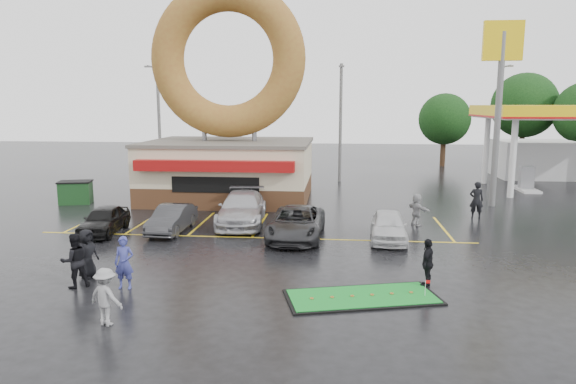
# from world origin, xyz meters

# --- Properties ---
(ground) EXTENTS (120.00, 120.00, 0.00)m
(ground) POSITION_xyz_m (0.00, 0.00, 0.00)
(ground) COLOR black
(ground) RESTS_ON ground
(donut_shop) EXTENTS (10.20, 8.70, 13.50)m
(donut_shop) POSITION_xyz_m (-3.00, 12.97, 4.46)
(donut_shop) COLOR #472B19
(donut_shop) RESTS_ON ground
(gas_station) EXTENTS (12.30, 13.65, 5.90)m
(gas_station) POSITION_xyz_m (20.00, 20.94, 3.70)
(gas_station) COLOR silver
(gas_station) RESTS_ON ground
(shell_sign) EXTENTS (2.20, 0.36, 10.60)m
(shell_sign) POSITION_xyz_m (13.00, 12.00, 7.38)
(shell_sign) COLOR slate
(shell_sign) RESTS_ON ground
(streetlight_left) EXTENTS (0.40, 2.21, 9.00)m
(streetlight_left) POSITION_xyz_m (-10.00, 19.92, 4.78)
(streetlight_left) COLOR slate
(streetlight_left) RESTS_ON ground
(streetlight_mid) EXTENTS (0.40, 2.21, 9.00)m
(streetlight_mid) POSITION_xyz_m (4.00, 20.92, 4.78)
(streetlight_mid) COLOR slate
(streetlight_mid) RESTS_ON ground
(streetlight_right) EXTENTS (0.40, 2.21, 9.00)m
(streetlight_right) POSITION_xyz_m (16.00, 21.92, 4.78)
(streetlight_right) COLOR slate
(streetlight_right) RESTS_ON ground
(tree_far_c) EXTENTS (6.30, 6.30, 9.00)m
(tree_far_c) POSITION_xyz_m (22.00, 34.00, 5.84)
(tree_far_c) COLOR #332114
(tree_far_c) RESTS_ON ground
(tree_far_d) EXTENTS (4.90, 4.90, 7.00)m
(tree_far_d) POSITION_xyz_m (14.00, 32.00, 4.53)
(tree_far_d) COLOR #332114
(tree_far_d) RESTS_ON ground
(car_black) EXTENTS (1.77, 3.87, 1.29)m
(car_black) POSITION_xyz_m (-7.00, 3.50, 0.64)
(car_black) COLOR black
(car_black) RESTS_ON ground
(car_dgrey) EXTENTS (1.49, 3.90, 1.27)m
(car_dgrey) POSITION_xyz_m (-3.93, 4.08, 0.63)
(car_dgrey) COLOR #2D2D2F
(car_dgrey) RESTS_ON ground
(car_silver) EXTENTS (2.60, 5.59, 1.58)m
(car_silver) POSITION_xyz_m (-0.94, 6.04, 0.79)
(car_silver) COLOR #A5A5AA
(car_silver) RESTS_ON ground
(car_grey) EXTENTS (2.51, 5.12, 1.40)m
(car_grey) POSITION_xyz_m (2.02, 3.50, 0.70)
(car_grey) COLOR #29292B
(car_grey) RESTS_ON ground
(car_white) EXTENTS (1.78, 3.97, 1.32)m
(car_white) POSITION_xyz_m (6.11, 3.50, 0.66)
(car_white) COLOR silver
(car_white) RESTS_ON ground
(person_blue) EXTENTS (0.65, 0.44, 1.75)m
(person_blue) POSITION_xyz_m (-3.07, -3.42, 0.87)
(person_blue) COLOR navy
(person_blue) RESTS_ON ground
(person_blackjkt) EXTENTS (1.12, 1.10, 1.82)m
(person_blackjkt) POSITION_xyz_m (-4.73, -3.48, 0.91)
(person_blackjkt) COLOR black
(person_blackjkt) RESTS_ON ground
(person_hoodie) EXTENTS (1.17, 0.89, 1.61)m
(person_hoodie) POSITION_xyz_m (-2.42, -6.18, 0.80)
(person_hoodie) COLOR gray
(person_hoodie) RESTS_ON ground
(person_bystander) EXTENTS (0.78, 0.97, 1.72)m
(person_bystander) POSITION_xyz_m (-4.81, -2.47, 0.86)
(person_bystander) COLOR black
(person_bystander) RESTS_ON ground
(person_cameraman) EXTENTS (0.75, 1.04, 1.64)m
(person_cameraman) POSITION_xyz_m (6.83, -2.32, 0.82)
(person_cameraman) COLOR black
(person_cameraman) RESTS_ON ground
(person_walker_near) EXTENTS (1.16, 1.52, 1.60)m
(person_walker_near) POSITION_xyz_m (7.79, 6.59, 0.80)
(person_walker_near) COLOR #9A9A9D
(person_walker_near) RESTS_ON ground
(person_walker_far) EXTENTS (0.77, 0.55, 1.97)m
(person_walker_far) POSITION_xyz_m (11.15, 8.47, 0.98)
(person_walker_far) COLOR black
(person_walker_far) RESTS_ON ground
(dumpster) EXTENTS (2.04, 1.61, 1.30)m
(dumpster) POSITION_xyz_m (-12.00, 10.37, 0.65)
(dumpster) COLOR #183E1B
(dumpster) RESTS_ON ground
(putting_green) EXTENTS (5.09, 3.18, 0.59)m
(putting_green) POSITION_xyz_m (4.65, -3.54, 0.04)
(putting_green) COLOR black
(putting_green) RESTS_ON ground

